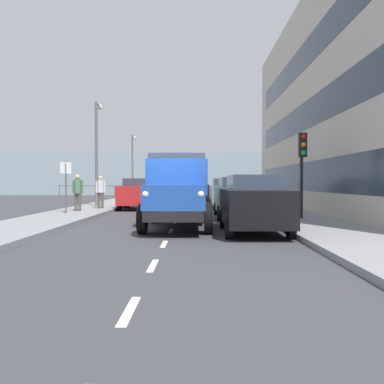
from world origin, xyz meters
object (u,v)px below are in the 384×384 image
object	(u,v)px
car_red_oppositeside_0	(138,193)
lamp_post_far	(133,160)
street_sign	(66,178)
pedestrian_near_railing	(101,189)
lamp_post_promenade	(97,144)
pedestrian_with_bag	(78,189)
traffic_light_near	(302,157)
car_white_oppositeside_1	(149,191)
car_grey_kerbside_2	(226,193)
car_black_kerbside_near	(253,203)
car_teal_kerbside_1	(236,197)
truck_vintage_blue	(177,193)

from	to	relation	value
car_red_oppositeside_0	lamp_post_far	size ratio (longest dim) A/B	0.76
street_sign	pedestrian_near_railing	bearing A→B (deg)	-103.62
pedestrian_near_railing	lamp_post_promenade	bearing A→B (deg)	-71.99
pedestrian_near_railing	pedestrian_with_bag	bearing A→B (deg)	72.24
traffic_light_near	street_sign	world-z (taller)	traffic_light_near
car_red_oppositeside_0	street_sign	size ratio (longest dim) A/B	1.85
car_white_oppositeside_1	car_grey_kerbside_2	bearing A→B (deg)	135.46
street_sign	car_white_oppositeside_1	bearing A→B (deg)	-104.06
pedestrian_with_bag	car_black_kerbside_near	bearing A→B (deg)	136.47
pedestrian_with_bag	lamp_post_promenade	distance (m)	4.97
car_grey_kerbside_2	pedestrian_with_bag	distance (m)	8.29
car_teal_kerbside_1	car_white_oppositeside_1	distance (m)	11.71
truck_vintage_blue	car_white_oppositeside_1	bearing A→B (deg)	-79.75
traffic_light_near	car_white_oppositeside_1	bearing A→B (deg)	-60.21
car_red_oppositeside_0	pedestrian_with_bag	xyz separation A→B (m)	(2.36, 3.56, 0.27)
street_sign	car_teal_kerbside_1	bearing A→B (deg)	175.44
car_black_kerbside_near	traffic_light_near	size ratio (longest dim) A/B	1.29
traffic_light_near	street_sign	distance (m)	10.11
truck_vintage_blue	car_grey_kerbside_2	size ratio (longest dim) A/B	1.47
car_black_kerbside_near	traffic_light_near	distance (m)	4.15
pedestrian_with_bag	street_sign	world-z (taller)	street_sign
lamp_post_promenade	car_red_oppositeside_0	bearing A→B (deg)	164.79
truck_vintage_blue	pedestrian_near_railing	bearing A→B (deg)	-60.75
car_teal_kerbside_1	car_grey_kerbside_2	distance (m)	5.73
car_black_kerbside_near	car_white_oppositeside_1	xyz separation A→B (m)	(4.96, -15.72, 0.00)
car_grey_kerbside_2	traffic_light_near	xyz separation A→B (m)	(-2.27, 7.75, 1.58)
traffic_light_near	lamp_post_far	xyz separation A→B (m)	(9.61, -20.40, 1.02)
car_grey_kerbside_2	pedestrian_with_bag	world-z (taller)	pedestrian_with_bag
truck_vintage_blue	car_red_oppositeside_0	world-z (taller)	truck_vintage_blue
truck_vintage_blue	car_black_kerbside_near	distance (m)	2.55
pedestrian_with_bag	pedestrian_near_railing	xyz separation A→B (m)	(-0.62, -1.94, -0.02)
car_grey_kerbside_2	pedestrian_near_railing	world-z (taller)	pedestrian_near_railing
car_white_oppositeside_1	pedestrian_near_railing	world-z (taller)	pedestrian_near_railing
car_red_oppositeside_0	car_white_oppositeside_1	size ratio (longest dim) A/B	0.89
pedestrian_with_bag	street_sign	size ratio (longest dim) A/B	0.77
car_white_oppositeside_1	pedestrian_near_railing	size ratio (longest dim) A/B	2.77
traffic_light_near	street_sign	bearing A→B (deg)	-15.03
lamp_post_far	car_teal_kerbside_1	bearing A→B (deg)	111.77
car_black_kerbside_near	pedestrian_with_bag	xyz separation A→B (m)	(7.32, -6.95, 0.27)
pedestrian_near_railing	lamp_post_promenade	size ratio (longest dim) A/B	0.28
car_red_oppositeside_0	pedestrian_with_bag	world-z (taller)	pedestrian_with_bag
car_grey_kerbside_2	traffic_light_near	world-z (taller)	traffic_light_near
car_teal_kerbside_1	car_white_oppositeside_1	bearing A→B (deg)	-64.95
pedestrian_with_bag	lamp_post_far	bearing A→B (deg)	-89.92
truck_vintage_blue	car_teal_kerbside_1	xyz separation A→B (m)	(-2.31, -4.06, -0.28)
pedestrian_with_bag	traffic_light_near	world-z (taller)	traffic_light_near
pedestrian_with_bag	lamp_post_promenade	size ratio (longest dim) A/B	0.29
car_black_kerbside_near	car_red_oppositeside_0	bearing A→B (deg)	-64.75
car_grey_kerbside_2	traffic_light_near	distance (m)	8.23
truck_vintage_blue	pedestrian_with_bag	distance (m)	7.74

